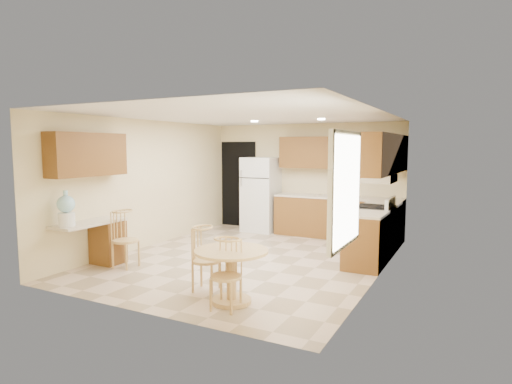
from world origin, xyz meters
The scene contains 30 objects.
floor centered at (0.00, 0.00, 0.00)m, with size 5.50×5.50×0.00m, color #CCAF93.
ceiling centered at (0.00, 0.00, 2.50)m, with size 4.50×5.50×0.02m, color white.
wall_back centered at (0.00, 2.75, 1.25)m, with size 4.50×0.02×2.50m, color beige.
wall_front centered at (0.00, -2.75, 1.25)m, with size 4.50×0.02×2.50m, color beige.
wall_left centered at (-2.25, 0.00, 1.25)m, with size 0.02×5.50×2.50m, color beige.
wall_right centered at (2.25, 0.00, 1.25)m, with size 0.02×5.50×2.50m, color beige.
doorway centered at (-1.75, 2.73, 1.05)m, with size 0.90×0.02×2.10m, color black.
base_cab_back centered at (0.88, 2.45, 0.43)m, with size 2.75×0.60×0.87m, color brown.
counter_back centered at (0.88, 2.45, 0.89)m, with size 2.75×0.63×0.04m, color beige.
base_cab_right_a centered at (1.95, 1.85, 0.43)m, with size 0.60×0.59×0.87m, color brown.
counter_right_a centered at (1.95, 1.85, 0.89)m, with size 0.63×0.59×0.04m, color beige.
base_cab_right_b centered at (1.95, 0.40, 0.43)m, with size 0.60×0.80×0.87m, color brown.
counter_right_b centered at (1.95, 0.40, 0.89)m, with size 0.63×0.80×0.04m, color beige.
upper_cab_back centered at (0.88, 2.58, 1.85)m, with size 2.75×0.33×0.70m, color brown.
upper_cab_right centered at (2.08, 1.21, 1.85)m, with size 0.33×2.42×0.70m, color brown.
upper_cab_left centered at (-2.08, -1.60, 1.85)m, with size 0.33×1.40×0.70m, color brown.
sink centered at (0.85, 2.45, 0.91)m, with size 0.78×0.44×0.01m, color silver.
range_hood centered at (2.00, 1.18, 1.42)m, with size 0.50×0.76×0.14m, color silver.
desk_pedestal centered at (-2.00, -1.32, 0.36)m, with size 0.48×0.42×0.72m, color brown.
desk_top centered at (-2.00, -1.70, 0.75)m, with size 0.50×1.20×0.04m, color beige.
window centered at (2.23, -1.85, 1.50)m, with size 0.06×1.12×1.30m.
can_light_a centered at (-0.50, 1.20, 2.48)m, with size 0.14×0.14×0.02m, color white.
can_light_b centered at (0.90, 1.20, 2.48)m, with size 0.14×0.14×0.02m, color white.
refrigerator centered at (-0.95, 2.40, 0.87)m, with size 0.76×0.74×1.73m.
stove centered at (1.92, 1.18, 0.47)m, with size 0.65×0.76×1.09m.
dining_table centered at (0.82, -1.98, 0.45)m, with size 0.93×0.93×0.69m.
chair_table_a centered at (0.27, -1.82, 0.54)m, with size 0.39×0.50×0.88m.
chair_table_b centered at (0.87, -2.28, 0.53)m, with size 0.38×0.38×0.86m.
chair_desk centered at (-1.55, -1.46, 0.57)m, with size 0.41×0.53×0.93m.
water_crock centered at (-2.00, -2.12, 1.02)m, with size 0.26×0.26×0.55m.
Camera 1 is at (3.50, -6.51, 1.97)m, focal length 30.00 mm.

